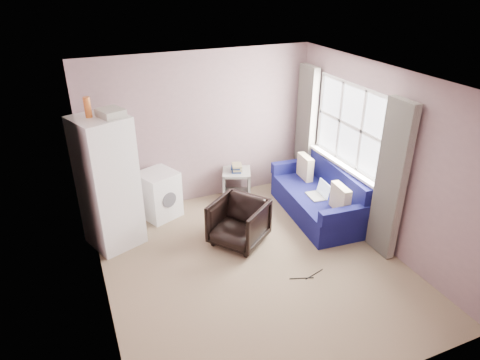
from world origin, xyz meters
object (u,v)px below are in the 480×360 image
object	(u,v)px
washing_machine	(159,194)
side_table	(236,182)
sofa	(320,198)
armchair	(239,221)
fridge	(108,182)

from	to	relation	value
washing_machine	side_table	bearing A→B (deg)	-20.25
side_table	sofa	distance (m)	1.46
armchair	sofa	size ratio (longest dim) A/B	0.38
side_table	washing_machine	bearing A→B (deg)	-177.37
fridge	washing_machine	world-z (taller)	fridge
sofa	side_table	bearing A→B (deg)	139.11
armchair	fridge	xyz separation A→B (m)	(-1.64, 0.72, 0.60)
fridge	sofa	distance (m)	3.26
washing_machine	sofa	size ratio (longest dim) A/B	0.39
washing_machine	side_table	xyz separation A→B (m)	(1.36, 0.06, -0.10)
armchair	washing_machine	world-z (taller)	washing_machine
side_table	sofa	bearing A→B (deg)	-45.53
fridge	side_table	size ratio (longest dim) A/B	3.39
side_table	sofa	size ratio (longest dim) A/B	0.33
washing_machine	side_table	distance (m)	1.36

